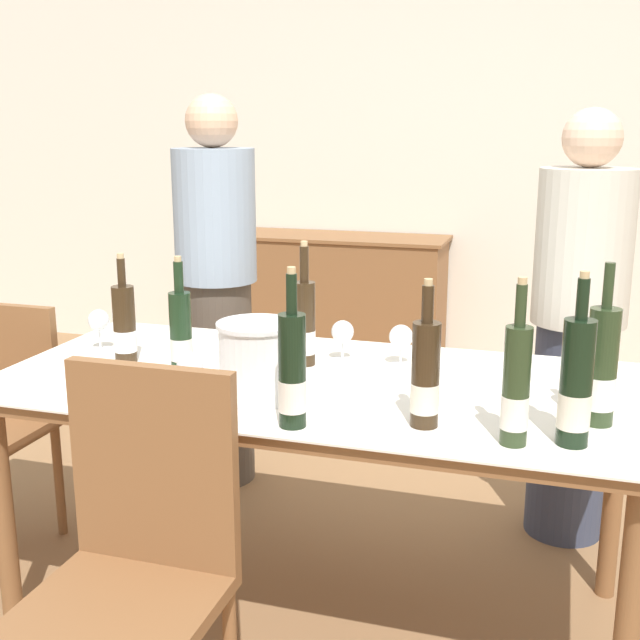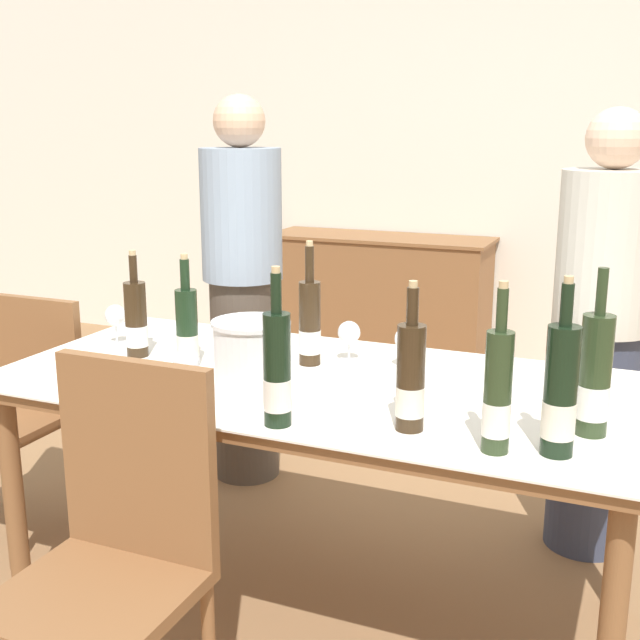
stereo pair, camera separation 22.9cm
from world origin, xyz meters
name	(u,v)px [view 1 (the left image)]	position (x,y,z in m)	size (l,w,h in m)	color
ground_plane	(320,610)	(0.00, 0.00, 0.00)	(12.00, 12.00, 0.00)	olive
back_wall	(458,139)	(0.00, 2.79, 1.40)	(8.00, 0.10, 2.80)	silver
sideboard_cabinet	(335,303)	(-0.67, 2.50, 0.42)	(1.35, 0.46, 0.83)	brown
dining_table	(320,402)	(0.00, 0.00, 0.69)	(1.91, 0.91, 0.76)	brown
ice_bucket	(257,359)	(-0.11, -0.21, 0.87)	(0.21, 0.21, 0.21)	white
wine_bottle_0	(181,332)	(-0.43, -0.03, 0.88)	(0.07, 0.07, 0.35)	black
wine_bottle_1	(425,376)	(0.35, -0.27, 0.89)	(0.07, 0.07, 0.37)	#332314
wine_bottle_2	(516,388)	(0.57, -0.33, 0.90)	(0.06, 0.06, 0.40)	#28381E
wine_bottle_3	(601,370)	(0.76, -0.13, 0.90)	(0.08, 0.08, 0.41)	#28381E
wine_bottle_4	(576,386)	(0.70, -0.29, 0.90)	(0.08, 0.08, 0.41)	black
wine_bottle_5	(292,373)	(0.04, -0.37, 0.90)	(0.07, 0.07, 0.40)	black
wine_bottle_6	(125,326)	(-0.64, 0.00, 0.88)	(0.07, 0.07, 0.34)	#332314
wine_bottle_7	(304,324)	(-0.09, 0.13, 0.89)	(0.07, 0.07, 0.39)	#332314
wine_glass_0	(401,338)	(0.19, 0.22, 0.85)	(0.07, 0.07, 0.13)	white
wine_glass_1	(99,322)	(-0.79, 0.09, 0.85)	(0.07, 0.07, 0.14)	white
wine_glass_2	(190,367)	(-0.29, -0.26, 0.85)	(0.07, 0.07, 0.13)	white
wine_glass_3	(343,333)	(0.01, 0.21, 0.85)	(0.07, 0.07, 0.13)	white
chair_near_front	(136,551)	(-0.23, -0.68, 0.54)	(0.42, 0.42, 0.95)	brown
person_host	(217,295)	(-0.70, 0.82, 0.80)	(0.33, 0.33, 1.60)	#51473D
person_guest_left	(577,332)	(0.72, 0.76, 0.77)	(0.33, 0.33, 1.54)	#383F56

